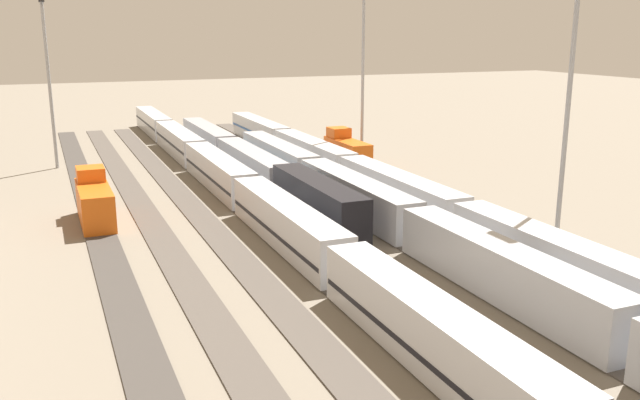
{
  "coord_description": "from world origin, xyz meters",
  "views": [
    {
      "loc": [
        -63.8,
        21.66,
        18.54
      ],
      "look_at": [
        -4.88,
        -2.78,
        2.5
      ],
      "focal_mm": 37.92,
      "sensor_mm": 36.0,
      "label": 1
    }
  ],
  "objects": [
    {
      "name": "ground_plane",
      "position": [
        0.0,
        0.0,
        0.0
      ],
      "size": [
        400.0,
        400.0,
        0.0
      ],
      "primitive_type": "plane",
      "color": "#756B5B"
    },
    {
      "name": "track_bed_0",
      "position": [
        0.0,
        -17.5,
        0.06
      ],
      "size": [
        140.0,
        2.8,
        0.12
      ],
      "primitive_type": "cube",
      "color": "#3D3833",
      "rests_on": "ground_plane"
    },
    {
      "name": "track_bed_1",
      "position": [
        0.0,
        -12.5,
        0.06
      ],
      "size": [
        140.0,
        2.8,
        0.12
      ],
      "primitive_type": "cube",
      "color": "#4C443D",
      "rests_on": "ground_plane"
    },
    {
      "name": "track_bed_2",
      "position": [
        0.0,
        -7.5,
        0.06
      ],
      "size": [
        140.0,
        2.8,
        0.12
      ],
      "primitive_type": "cube",
      "color": "#4C443D",
      "rests_on": "ground_plane"
    },
    {
      "name": "track_bed_3",
      "position": [
        0.0,
        -2.5,
        0.06
      ],
      "size": [
        140.0,
        2.8,
        0.12
      ],
      "primitive_type": "cube",
      "color": "#3D3833",
      "rests_on": "ground_plane"
    },
    {
      "name": "track_bed_4",
      "position": [
        0.0,
        2.5,
        0.06
      ],
      "size": [
        140.0,
        2.8,
        0.12
      ],
      "primitive_type": "cube",
      "color": "#3D3833",
      "rests_on": "ground_plane"
    },
    {
      "name": "track_bed_5",
      "position": [
        0.0,
        7.5,
        0.06
      ],
      "size": [
        140.0,
        2.8,
        0.12
      ],
      "primitive_type": "cube",
      "color": "#4C443D",
      "rests_on": "ground_plane"
    },
    {
      "name": "track_bed_6",
      "position": [
        0.0,
        12.5,
        0.06
      ],
      "size": [
        140.0,
        2.8,
        0.12
      ],
      "primitive_type": "cube",
      "color": "#4C443D",
      "rests_on": "ground_plane"
    },
    {
      "name": "track_bed_7",
      "position": [
        0.0,
        17.5,
        0.06
      ],
      "size": [
        140.0,
        2.8,
        0.12
      ],
      "primitive_type": "cube",
      "color": "#3D3833",
      "rests_on": "ground_plane"
    },
    {
      "name": "train_on_track_7",
      "position": [
        4.35,
        17.5,
        2.16
      ],
      "size": [
        10.0,
        3.0,
        5.0
      ],
      "color": "#D85914",
      "rests_on": "ground_plane"
    },
    {
      "name": "train_on_track_0",
      "position": [
        20.9,
        -17.5,
        2.16
      ],
      "size": [
        10.0,
        3.0,
        5.0
      ],
      "color": "#D85914",
      "rests_on": "ground_plane"
    },
    {
      "name": "train_on_track_4",
      "position": [
        4.45,
        2.5,
        2.05
      ],
      "size": [
        139.0,
        3.06,
        4.4
      ],
      "color": "black",
      "rests_on": "ground_plane"
    },
    {
      "name": "train_on_track_3",
      "position": [
        19.01,
        -2.5,
        2.1
      ],
      "size": [
        66.4,
        3.06,
        4.4
      ],
      "color": "black",
      "rests_on": "ground_plane"
    },
    {
      "name": "train_on_track_2",
      "position": [
        -14.96,
        -7.5,
        2.02
      ],
      "size": [
        95.6,
        3.0,
        3.8
      ],
      "color": "#B7BABF",
      "rests_on": "ground_plane"
    },
    {
      "name": "train_on_track_1",
      "position": [
        -0.7,
        -12.5,
        2.06
      ],
      "size": [
        114.8,
        3.06,
        4.4
      ],
      "color": "#285193",
      "rests_on": "ground_plane"
    },
    {
      "name": "light_mast_0",
      "position": [
        24.25,
        -21.49,
        18.15
      ],
      "size": [
        2.8,
        0.7,
        28.71
      ],
      "color": "#9EA0A5",
      "rests_on": "ground_plane"
    },
    {
      "name": "light_mast_1",
      "position": [
        35.15,
        20.13,
        15.21
      ],
      "size": [
        2.8,
        0.7,
        23.35
      ],
      "color": "#9EA0A5",
      "rests_on": "ground_plane"
    },
    {
      "name": "light_mast_2",
      "position": [
        -17.4,
        -21.09,
        19.52
      ],
      "size": [
        2.8,
        0.7,
        31.25
      ],
      "color": "#9EA0A5",
      "rests_on": "ground_plane"
    }
  ]
}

